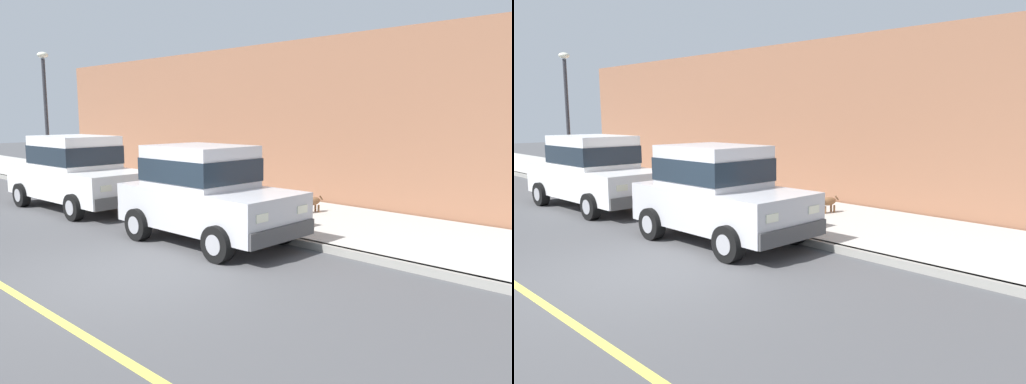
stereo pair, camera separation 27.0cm
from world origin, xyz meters
The scene contains 9 objects.
ground_plane centered at (0.00, 0.00, 0.00)m, with size 80.00×80.00×0.00m, color #4C4C4F.
curb centered at (3.20, 0.00, 0.07)m, with size 0.16×64.00×0.14m, color gray.
sidewalk centered at (5.00, 0.00, 0.07)m, with size 3.60×64.00×0.14m, color #B7B5AD.
lane_centre_line centered at (-1.60, 0.00, 0.00)m, with size 0.12×57.60×0.01m, color #E0D64C.
car_silver_hatchback centered at (2.21, 0.82, 0.98)m, with size 2.02×3.84×1.88m.
car_white_sedan centered at (2.18, 6.00, 0.98)m, with size 2.15×4.66×1.92m.
dog_brown centered at (5.38, 0.69, 0.43)m, with size 0.75×0.29×0.49m.
street_lamp centered at (3.55, 10.72, 2.91)m, with size 0.36×0.36×4.42m.
building_facade centered at (7.10, 4.87, 2.24)m, with size 0.50×20.00×4.48m, color #8C5B42.
Camera 2 is at (-3.98, -6.87, 2.48)m, focal length 35.72 mm.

